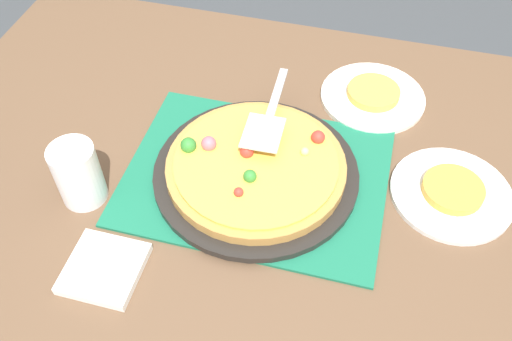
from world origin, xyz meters
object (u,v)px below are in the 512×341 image
cup_corner (78,174)px  plate_far_right (451,194)px  served_slice_right (453,189)px  plate_near_left (373,97)px  served_slice_left (374,92)px  napkin_stack (104,268)px  pizza_server (268,115)px  pizza (255,165)px  pizza_pan (256,173)px

cup_corner → plate_far_right: bearing=14.7°
plate_far_right → cup_corner: 0.67m
plate_far_right → served_slice_right: bearing=90.0°
plate_near_left → served_slice_left: (0.00, 0.00, 0.01)m
napkin_stack → pizza_server: bearing=62.4°
pizza → plate_near_left: bearing=55.9°
pizza → served_slice_right: 0.36m
plate_near_left → plate_far_right: same height
pizza → napkin_stack: bearing=-126.1°
plate_near_left → napkin_stack: size_ratio=1.83×
pizza_pan → napkin_stack: size_ratio=3.17×
served_slice_left → pizza_server: 0.26m
pizza → pizza_server: bearing=90.9°
pizza → pizza_server: pizza_server is taller
plate_near_left → served_slice_right: bearing=-53.1°
pizza → napkin_stack: 0.32m
pizza → cup_corner: size_ratio=2.75×
served_slice_left → napkin_stack: served_slice_left is taller
pizza_server → napkin_stack: bearing=-117.6°
plate_near_left → served_slice_left: served_slice_left is taller
plate_far_right → cup_corner: bearing=-165.3°
pizza_server → pizza_pan: bearing=-88.3°
pizza_server → cup_corner: bearing=-142.7°
plate_near_left → cup_corner: (-0.47, -0.39, 0.06)m
plate_near_left → served_slice_right: served_slice_right is taller
plate_near_left → served_slice_right: size_ratio=2.00×
pizza → cup_corner: cup_corner is taller
served_slice_left → napkin_stack: (-0.37, -0.53, -0.01)m
pizza_pan → served_slice_left: 0.33m
served_slice_right → cup_corner: 0.67m
pizza_pan → napkin_stack: bearing=-126.3°
plate_far_right → served_slice_right: 0.01m
napkin_stack → plate_near_left: bearing=54.9°
served_slice_left → cup_corner: (-0.47, -0.39, 0.04)m
pizza_pan → cup_corner: 0.32m
pizza_pan → pizza: pizza is taller
served_slice_left → cup_corner: cup_corner is taller
plate_near_left → cup_corner: cup_corner is taller
pizza → served_slice_right: size_ratio=3.00×
served_slice_right → napkin_stack: bearing=-150.7°
served_slice_left → napkin_stack: size_ratio=0.92×
cup_corner → served_slice_left: bearing=39.8°
pizza_server → napkin_stack: (-0.19, -0.35, -0.06)m
pizza_pan → cup_corner: cup_corner is taller
plate_far_right → served_slice_left: 0.28m
pizza_pan → served_slice_left: served_slice_left is taller
cup_corner → pizza_server: cup_corner is taller
pizza → plate_far_right: pizza is taller
plate_far_right → pizza_pan: bearing=-172.2°
pizza → served_slice_left: bearing=55.9°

